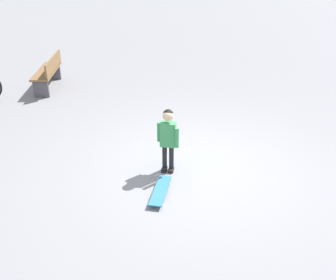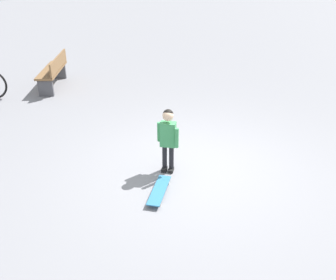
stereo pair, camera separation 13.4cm
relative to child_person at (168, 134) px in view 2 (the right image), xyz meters
The scene contains 4 objects.
ground_plane 0.81m from the child_person, 32.22° to the right, with size 50.00×50.00×0.00m, color gray.
child_person is the anchor object (origin of this frame).
skateboard 0.90m from the child_person, 139.78° to the right, with size 0.72×0.63×0.07m.
street_bench 5.06m from the child_person, 86.77° to the left, with size 1.31×1.54×0.80m.
Camera 2 is at (-3.61, -3.75, 3.20)m, focal length 39.59 mm.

